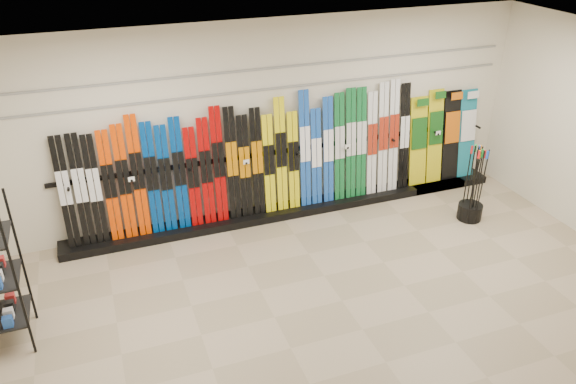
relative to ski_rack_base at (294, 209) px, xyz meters
name	(u,v)px	position (x,y,z in m)	size (l,w,h in m)	color
floor	(342,301)	(-0.22, -2.28, -0.06)	(8.00, 8.00, 0.00)	gray
back_wall	(275,121)	(-0.22, 0.22, 1.44)	(8.00, 8.00, 0.00)	beige
ceiling	(356,61)	(-0.22, -2.28, 2.94)	(8.00, 8.00, 0.00)	silver
ski_rack_base	(294,209)	(0.00, 0.00, 0.00)	(8.00, 0.40, 0.12)	black
skis	(254,162)	(-0.63, 0.04, 0.90)	(5.38, 0.21, 1.84)	black
snowboards	(443,137)	(2.71, 0.08, 0.82)	(1.27, 0.24, 1.57)	gold
pole_bin	(470,211)	(2.49, -1.13, 0.07)	(0.37, 0.37, 0.25)	black
ski_poles	(474,184)	(2.48, -1.14, 0.55)	(0.25, 0.37, 1.18)	black
slatwall_rail_0	(275,88)	(-0.22, 0.20, 1.94)	(7.60, 0.02, 0.03)	gray
slatwall_rail_1	(275,68)	(-0.22, 0.20, 2.24)	(7.60, 0.02, 0.03)	gray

